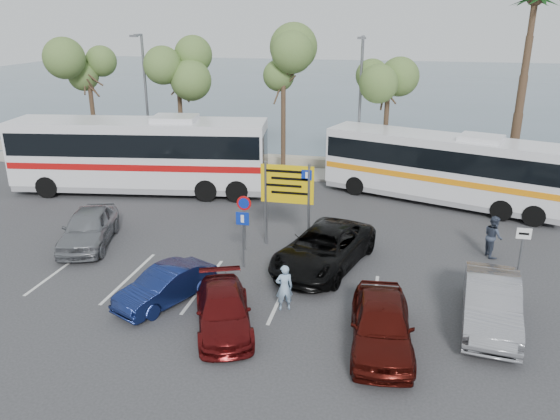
% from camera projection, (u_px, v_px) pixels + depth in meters
% --- Properties ---
extents(ground, '(120.00, 120.00, 0.00)m').
position_uv_depth(ground, '(243.00, 276.00, 20.31)').
color(ground, '#2F2F32').
rests_on(ground, ground).
extents(kerb_strip, '(44.00, 2.40, 0.15)m').
position_uv_depth(kerb_strip, '(307.00, 174.00, 33.15)').
color(kerb_strip, gray).
rests_on(kerb_strip, ground).
extents(seawall, '(48.00, 0.80, 0.60)m').
position_uv_depth(seawall, '(313.00, 162.00, 34.91)').
color(seawall, '#A39B82').
rests_on(seawall, ground).
extents(sea, '(140.00, 140.00, 0.00)m').
position_uv_depth(sea, '(364.00, 85.00, 75.45)').
color(sea, '#3E5864').
rests_on(sea, ground).
extents(tree_far_left, '(3.20, 3.20, 7.60)m').
position_uv_depth(tree_far_left, '(87.00, 64.00, 33.90)').
color(tree_far_left, '#382619').
rests_on(tree_far_left, kerb_strip).
extents(tree_left, '(3.20, 3.20, 7.20)m').
position_uv_depth(tree_left, '(178.00, 71.00, 32.79)').
color(tree_left, '#382619').
rests_on(tree_left, kerb_strip).
extents(tree_mid, '(3.20, 3.20, 8.00)m').
position_uv_depth(tree_mid, '(283.00, 62.00, 31.24)').
color(tree_mid, '#382619').
rests_on(tree_mid, kerb_strip).
extents(tree_right, '(3.20, 3.20, 7.40)m').
position_uv_depth(tree_right, '(389.00, 73.00, 30.18)').
color(tree_right, '#382619').
rests_on(tree_right, kerb_strip).
extents(palm_tree, '(4.80, 4.80, 11.20)m').
position_uv_depth(palm_tree, '(535.00, 1.00, 27.50)').
color(palm_tree, '#382619').
rests_on(palm_tree, kerb_strip).
extents(street_lamp_left, '(0.45, 1.15, 8.01)m').
position_uv_depth(street_lamp_left, '(146.00, 95.00, 33.23)').
color(street_lamp_left, slate).
rests_on(street_lamp_left, kerb_strip).
extents(street_lamp_right, '(0.45, 1.15, 8.01)m').
position_uv_depth(street_lamp_right, '(360.00, 102.00, 30.57)').
color(street_lamp_right, slate).
rests_on(street_lamp_right, kerb_strip).
extents(direction_sign, '(2.20, 0.12, 3.60)m').
position_uv_depth(direction_sign, '(287.00, 191.00, 22.22)').
color(direction_sign, slate).
rests_on(direction_sign, ground).
extents(sign_no_stop, '(0.60, 0.08, 2.35)m').
position_uv_depth(sign_no_stop, '(244.00, 214.00, 22.09)').
color(sign_no_stop, slate).
rests_on(sign_no_stop, ground).
extents(sign_parking, '(0.50, 0.07, 2.25)m').
position_uv_depth(sign_parking, '(243.00, 232.00, 20.58)').
color(sign_parking, slate).
rests_on(sign_parking, ground).
extents(sign_taxi, '(0.50, 0.07, 2.20)m').
position_uv_depth(sign_taxi, '(521.00, 249.00, 19.20)').
color(sign_taxi, slate).
rests_on(sign_taxi, ground).
extents(lane_markings, '(12.02, 4.20, 0.01)m').
position_uv_depth(lane_markings, '(205.00, 285.00, 19.62)').
color(lane_markings, silver).
rests_on(lane_markings, ground).
extents(coach_bus_left, '(13.82, 4.83, 4.22)m').
position_uv_depth(coach_bus_left, '(140.00, 157.00, 29.37)').
color(coach_bus_left, silver).
rests_on(coach_bus_left, ground).
extents(coach_bus_right, '(12.06, 6.28, 3.70)m').
position_uv_depth(coach_bus_right, '(441.00, 170.00, 27.85)').
color(coach_bus_right, silver).
rests_on(coach_bus_right, ground).
extents(car_silver_a, '(3.02, 4.86, 1.54)m').
position_uv_depth(car_silver_a, '(89.00, 227.00, 22.89)').
color(car_silver_a, gray).
rests_on(car_silver_a, ground).
extents(car_blue, '(2.75, 3.88, 1.22)m').
position_uv_depth(car_blue, '(166.00, 286.00, 18.32)').
color(car_blue, '#0F1A48').
rests_on(car_blue, ground).
extents(car_maroon, '(3.00, 4.36, 1.17)m').
position_uv_depth(car_maroon, '(223.00, 311.00, 16.81)').
color(car_maroon, '#530D0E').
rests_on(car_maroon, ground).
extents(car_red, '(2.11, 4.51, 1.49)m').
position_uv_depth(car_red, '(381.00, 324.00, 15.77)').
color(car_red, '#410D09').
rests_on(car_red, ground).
extents(suv_black, '(3.95, 5.98, 1.53)m').
position_uv_depth(suv_black, '(324.00, 248.00, 20.85)').
color(suv_black, black).
rests_on(suv_black, ground).
extents(car_silver_b, '(2.08, 4.78, 1.53)m').
position_uv_depth(car_silver_b, '(491.00, 303.00, 16.89)').
color(car_silver_b, gray).
rests_on(car_silver_b, ground).
extents(pedestrian_near, '(0.69, 0.59, 1.59)m').
position_uv_depth(pedestrian_near, '(284.00, 287.00, 17.79)').
color(pedestrian_near, '#8AAAC8').
rests_on(pedestrian_near, ground).
extents(pedestrian_far, '(0.85, 0.97, 1.70)m').
position_uv_depth(pedestrian_far, '(493.00, 236.00, 21.77)').
color(pedestrian_far, '#374053').
rests_on(pedestrian_far, ground).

